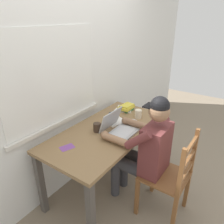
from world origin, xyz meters
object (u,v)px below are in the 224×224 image
Objects in this scene: computer_mouse at (134,121)px; landscape_photo_print at (67,147)px; book_stack_main at (127,107)px; laptop at (118,128)px; desk at (108,137)px; seated_person at (145,148)px; coffee_mug_spare at (97,127)px; coffee_mug_dark at (112,117)px; coffee_mug_white at (138,114)px; wooden_chair at (170,177)px.

computer_mouse is 0.77× the size of landscape_photo_print.
book_stack_main reaches higher than computer_mouse.
laptop reaches higher than computer_mouse.
seated_person is (0.01, -0.45, 0.03)m from desk.
seated_person reaches higher than coffee_mug_spare.
landscape_photo_print is (-0.81, 0.25, -0.02)m from computer_mouse.
coffee_mug_dark is at bearing 70.41° from seated_person.
laptop is 0.56m from landscape_photo_print.
seated_person reaches higher than book_stack_main.
coffee_mug_dark is 0.29m from coffee_mug_spare.
coffee_mug_white is at bearing 36.33° from seated_person.
desk is 0.36m from computer_mouse.
computer_mouse is 0.25m from coffee_mug_dark.
coffee_mug_spare is (-0.11, 0.80, 0.34)m from wooden_chair.
coffee_mug_white is at bearing 5.16° from landscape_photo_print.
laptop is 2.88× the size of coffee_mug_spare.
laptop reaches higher than coffee_mug_spare.
laptop is at bearing 88.81° from seated_person.
wooden_chair is 1.02m from landscape_photo_print.
book_stack_main is at bearing 18.62° from landscape_photo_print.
coffee_mug_dark is at bearing 76.91° from wooden_chair.
coffee_mug_spare is (-0.10, 0.07, 0.15)m from desk.
desk is 0.19m from coffee_mug_spare.
seated_person reaches higher than computer_mouse.
landscape_photo_print is at bearing 162.55° from computer_mouse.
desk is 0.57m from book_stack_main.
computer_mouse is at bearing 45.37° from seated_person.
computer_mouse is at bearing -24.35° from desk.
landscape_photo_print is (-0.94, 0.24, -0.05)m from coffee_mug_white.
seated_person is at bearing -78.44° from coffee_mug_spare.
coffee_mug_dark is at bearing -177.26° from book_stack_main.
seated_person is at bearing -134.63° from computer_mouse.
coffee_mug_white is 0.25m from book_stack_main.
coffee_mug_white is at bearing -20.09° from coffee_mug_spare.
coffee_mug_white is at bearing -15.70° from desk.
coffee_mug_spare reaches higher than landscape_photo_print.
book_stack_main is at bearing 56.96° from wooden_chair.
seated_person is 0.36m from wooden_chair.
computer_mouse reaches higher than landscape_photo_print.
wooden_chair is at bearing -39.57° from landscape_photo_print.
desk is 7.56× the size of book_stack_main.
coffee_mug_white is 0.97m from landscape_photo_print.
laptop is 0.43m from coffee_mug_white.
coffee_mug_spare is (-0.29, -0.01, -0.00)m from coffee_mug_dark.
coffee_mug_spare is at bearing 152.31° from computer_mouse.
desk is 14.93× the size of computer_mouse.
book_stack_main is (0.10, 0.23, -0.01)m from coffee_mug_white.
book_stack_main is at bearing 45.45° from seated_person.
computer_mouse is 0.84× the size of coffee_mug_dark.
seated_person is 9.60× the size of landscape_photo_print.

